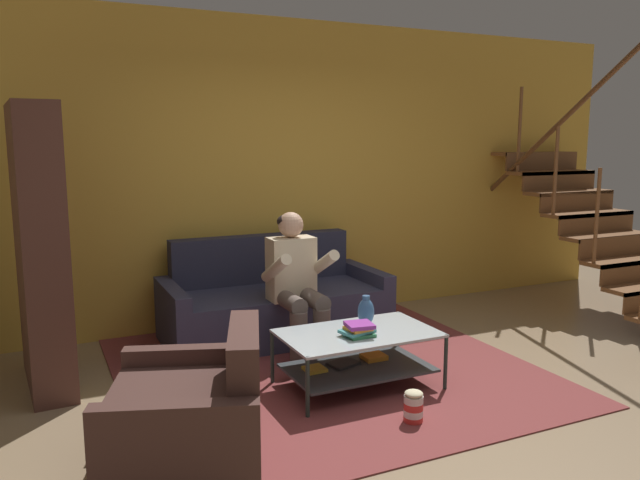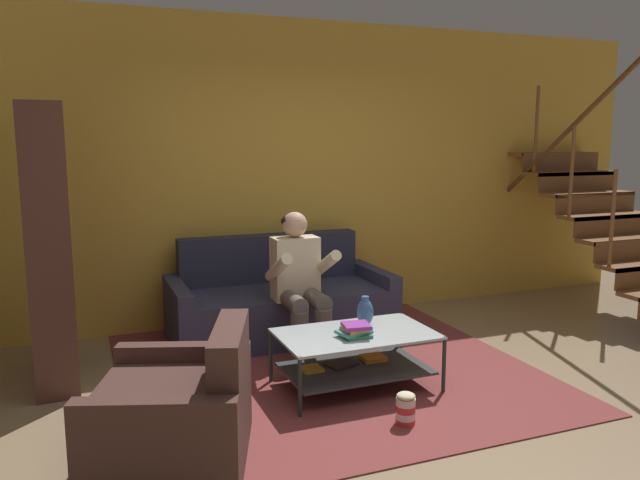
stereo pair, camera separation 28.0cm
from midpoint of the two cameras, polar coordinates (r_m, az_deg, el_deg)
name	(u,v)px [view 2 (the right image)]	position (r m, az deg, el deg)	size (l,w,h in m)	color
ground	(394,416)	(4.23, 8.71, -15.67)	(16.80, 16.80, 0.00)	#91785A
back_partition	(276,173)	(6.10, -2.73, 6.17)	(8.40, 0.12, 2.90)	gold
staircase_run	(606,213)	(7.03, 25.72, 2.27)	(1.06, 2.43, 2.75)	brown
couch	(280,304)	(5.69, -2.28, -5.86)	(1.97, 0.91, 0.89)	#31334B
person_seated_center	(300,278)	(5.11, -0.30, -3.49)	(0.50, 0.58, 1.18)	brown
coffee_table	(355,351)	(4.54, 5.01, -10.11)	(1.10, 0.66, 0.41)	silver
area_rug	(319,363)	(5.08, 1.50, -11.16)	(3.05, 3.31, 0.01)	brown
vase	(365,312)	(4.63, 5.89, -6.59)	(0.12, 0.12, 0.22)	#365F8F
book_stack	(355,330)	(4.40, 5.09, -8.24)	(0.25, 0.22, 0.09)	#368954
bookshelf	(43,280)	(4.89, -22.49, -3.44)	(0.35, 1.00, 2.02)	#523027
armchair	(178,416)	(3.60, -10.64, -15.57)	(1.06, 1.14, 0.78)	#492E28
popcorn_tub	(406,409)	(4.09, 9.86, -14.99)	(0.12, 0.12, 0.22)	red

